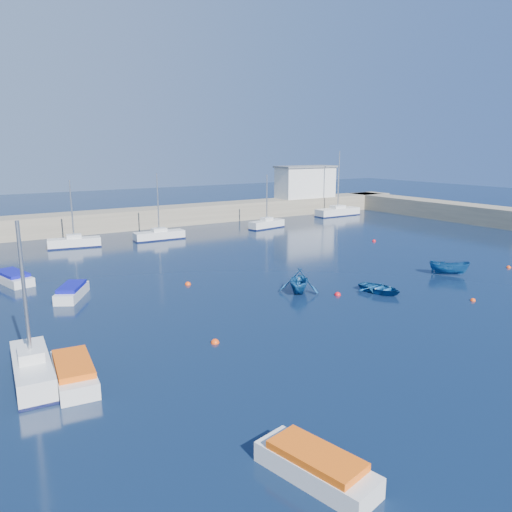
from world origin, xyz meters
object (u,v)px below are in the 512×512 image
sailboat_5 (74,242)px  dinghy_right (449,268)px  motorboat_2 (12,278)px  dinghy_center (380,288)px  sailboat_1 (32,369)px  motorboat_0 (74,372)px  motorboat_3 (316,466)px  harbor_office (305,183)px  sailboat_6 (159,235)px  motorboat_1 (72,292)px  sailboat_7 (267,224)px  dinghy_left (299,281)px  sailboat_8 (338,212)px

sailboat_5 → dinghy_right: size_ratio=2.24×
motorboat_2 → dinghy_right: bearing=-43.4°
motorboat_2 → dinghy_center: bearing=-52.9°
sailboat_1 → motorboat_0: (1.65, -1.09, -0.16)m
motorboat_2 → sailboat_5: bearing=43.3°
motorboat_2 → motorboat_3: 33.26m
motorboat_2 → motorboat_3: bearing=-95.7°
harbor_office → dinghy_center: 47.87m
motorboat_0 → motorboat_2: motorboat_0 is taller
harbor_office → motorboat_3: 70.03m
sailboat_1 → dinghy_right: size_ratio=2.34×
motorboat_0 → sailboat_6: bearing=68.1°
motorboat_3 → dinghy_right: 31.19m
dinghy_center → dinghy_right: (9.14, 0.58, 0.29)m
motorboat_1 → motorboat_3: (1.96, -25.94, 0.01)m
harbor_office → sailboat_7: 18.40m
motorboat_3 → dinghy_left: bearing=41.3°
motorboat_3 → dinghy_center: size_ratio=1.34×
harbor_office → motorboat_1: harbor_office is taller
sailboat_6 → dinghy_left: bearing=-177.2°
sailboat_5 → sailboat_8: bearing=-74.5°
motorboat_0 → motorboat_2: bearing=96.3°
sailboat_1 → sailboat_8: size_ratio=0.75×
sailboat_8 → motorboat_0: 62.81m
motorboat_3 → sailboat_8: bearing=34.9°
motorboat_2 → sailboat_8: bearing=3.5°
harbor_office → dinghy_left: size_ratio=2.82×
dinghy_center → dinghy_right: 9.16m
sailboat_7 → dinghy_right: sailboat_7 is taller
sailboat_1 → dinghy_right: bearing=8.0°
sailboat_6 → motorboat_2: size_ratio=1.59×
motorboat_1 → dinghy_right: dinghy_right is taller
sailboat_7 → sailboat_8: sailboat_8 is taller
sailboat_7 → motorboat_1: size_ratio=1.71×
motorboat_2 → sailboat_1: bearing=-109.4°
sailboat_5 → sailboat_7: sailboat_5 is taller
sailboat_5 → sailboat_7: 25.56m
sailboat_5 → motorboat_0: (-7.94, -33.64, -0.08)m
dinghy_right → sailboat_1: bearing=144.8°
sailboat_1 → motorboat_0: 1.99m
sailboat_6 → sailboat_8: size_ratio=0.77×
dinghy_right → motorboat_2: bearing=112.5°
sailboat_1 → dinghy_center: 25.06m
dinghy_center → dinghy_left: (-5.12, 3.54, 0.58)m
motorboat_2 → dinghy_left: bearing=-53.9°
sailboat_6 → dinghy_center: bearing=-167.8°
sailboat_6 → motorboat_0: size_ratio=1.61×
dinghy_left → dinghy_right: size_ratio=1.06×
motorboat_0 → motorboat_2: 21.04m
sailboat_6 → sailboat_7: bearing=-88.0°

